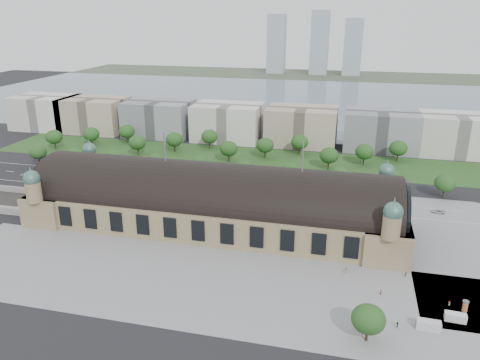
% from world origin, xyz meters
% --- Properties ---
extents(ground, '(900.00, 900.00, 0.00)m').
position_xyz_m(ground, '(0.00, 0.00, 0.00)').
color(ground, black).
rests_on(ground, ground).
extents(station, '(150.00, 48.40, 44.30)m').
position_xyz_m(station, '(0.00, 0.00, 10.28)').
color(station, '#908059').
rests_on(station, ground).
extents(plaza_south, '(190.00, 48.00, 0.12)m').
position_xyz_m(plaza_south, '(10.00, -44.00, 0.00)').
color(plaza_south, gray).
rests_on(plaza_south, ground).
extents(road_slab, '(260.00, 26.00, 0.10)m').
position_xyz_m(road_slab, '(-20.00, 38.00, 0.00)').
color(road_slab, black).
rests_on(road_slab, ground).
extents(grass_belt, '(300.00, 45.00, 0.10)m').
position_xyz_m(grass_belt, '(-15.00, 93.00, 0.00)').
color(grass_belt, '#295020').
rests_on(grass_belt, ground).
extents(petrol_station, '(14.00, 13.00, 5.05)m').
position_xyz_m(petrol_station, '(-53.91, 65.28, 2.95)').
color(petrol_station, '#E55F0D').
rests_on(petrol_station, ground).
extents(lake, '(700.00, 320.00, 0.08)m').
position_xyz_m(lake, '(0.00, 298.00, 0.00)').
color(lake, slate).
rests_on(lake, ground).
extents(far_shore, '(700.00, 120.00, 0.14)m').
position_xyz_m(far_shore, '(0.00, 498.00, 0.00)').
color(far_shore, '#44513D').
rests_on(far_shore, ground).
extents(far_tower_left, '(24.00, 24.00, 80.00)m').
position_xyz_m(far_tower_left, '(-60.00, 508.00, 40.00)').
color(far_tower_left, '#9EA8B2').
rests_on(far_tower_left, ground).
extents(far_tower_mid, '(24.00, 24.00, 85.00)m').
position_xyz_m(far_tower_mid, '(0.00, 508.00, 42.50)').
color(far_tower_mid, '#9EA8B2').
rests_on(far_tower_mid, ground).
extents(far_tower_right, '(24.00, 24.00, 75.00)m').
position_xyz_m(far_tower_right, '(45.00, 508.00, 37.50)').
color(far_tower_right, '#9EA8B2').
rests_on(far_tower_right, ground).
extents(office_0, '(45.00, 32.00, 24.00)m').
position_xyz_m(office_0, '(-170.00, 133.00, 12.00)').
color(office_0, silver).
rests_on(office_0, ground).
extents(office_1, '(45.00, 32.00, 24.00)m').
position_xyz_m(office_1, '(-130.00, 133.00, 12.00)').
color(office_1, '#B4A48D').
rests_on(office_1, ground).
extents(office_2, '(45.00, 32.00, 24.00)m').
position_xyz_m(office_2, '(-80.00, 133.00, 12.00)').
color(office_2, gray).
rests_on(office_2, ground).
extents(office_3, '(45.00, 32.00, 24.00)m').
position_xyz_m(office_3, '(-30.00, 133.00, 12.00)').
color(office_3, silver).
rests_on(office_3, ground).
extents(office_4, '(45.00, 32.00, 24.00)m').
position_xyz_m(office_4, '(20.00, 133.00, 12.00)').
color(office_4, '#B4A48D').
rests_on(office_4, ground).
extents(office_5, '(45.00, 32.00, 24.00)m').
position_xyz_m(office_5, '(70.00, 133.00, 12.00)').
color(office_5, gray).
rests_on(office_5, ground).
extents(office_6, '(45.00, 32.00, 24.00)m').
position_xyz_m(office_6, '(115.00, 133.00, 12.00)').
color(office_6, silver).
rests_on(office_6, ground).
extents(tree_row_0, '(9.60, 9.60, 11.52)m').
position_xyz_m(tree_row_0, '(-120.00, 53.00, 7.43)').
color(tree_row_0, '#2D2116').
rests_on(tree_row_0, ground).
extents(tree_row_1, '(9.60, 9.60, 11.52)m').
position_xyz_m(tree_row_1, '(-96.00, 53.00, 7.43)').
color(tree_row_1, '#2D2116').
rests_on(tree_row_1, ground).
extents(tree_row_2, '(9.60, 9.60, 11.52)m').
position_xyz_m(tree_row_2, '(-72.00, 53.00, 7.43)').
color(tree_row_2, '#2D2116').
rests_on(tree_row_2, ground).
extents(tree_row_3, '(9.60, 9.60, 11.52)m').
position_xyz_m(tree_row_3, '(-48.00, 53.00, 7.43)').
color(tree_row_3, '#2D2116').
rests_on(tree_row_3, ground).
extents(tree_row_4, '(9.60, 9.60, 11.52)m').
position_xyz_m(tree_row_4, '(-24.00, 53.00, 7.43)').
color(tree_row_4, '#2D2116').
rests_on(tree_row_4, ground).
extents(tree_row_5, '(9.60, 9.60, 11.52)m').
position_xyz_m(tree_row_5, '(0.00, 53.00, 7.43)').
color(tree_row_5, '#2D2116').
rests_on(tree_row_5, ground).
extents(tree_row_6, '(9.60, 9.60, 11.52)m').
position_xyz_m(tree_row_6, '(24.00, 53.00, 7.43)').
color(tree_row_6, '#2D2116').
rests_on(tree_row_6, ground).
extents(tree_row_7, '(9.60, 9.60, 11.52)m').
position_xyz_m(tree_row_7, '(48.00, 53.00, 7.43)').
color(tree_row_7, '#2D2116').
rests_on(tree_row_7, ground).
extents(tree_row_8, '(9.60, 9.60, 11.52)m').
position_xyz_m(tree_row_8, '(72.00, 53.00, 7.43)').
color(tree_row_8, '#2D2116').
rests_on(tree_row_8, ground).
extents(tree_row_9, '(9.60, 9.60, 11.52)m').
position_xyz_m(tree_row_9, '(96.00, 53.00, 7.43)').
color(tree_row_9, '#2D2116').
rests_on(tree_row_9, ground).
extents(tree_belt_0, '(10.40, 10.40, 12.48)m').
position_xyz_m(tree_belt_0, '(-130.00, 83.00, 8.05)').
color(tree_belt_0, '#2D2116').
rests_on(tree_belt_0, ground).
extents(tree_belt_1, '(10.40, 10.40, 12.48)m').
position_xyz_m(tree_belt_1, '(-111.00, 95.00, 8.05)').
color(tree_belt_1, '#2D2116').
rests_on(tree_belt_1, ground).
extents(tree_belt_2, '(10.40, 10.40, 12.48)m').
position_xyz_m(tree_belt_2, '(-92.00, 107.00, 8.05)').
color(tree_belt_2, '#2D2116').
rests_on(tree_belt_2, ground).
extents(tree_belt_3, '(10.40, 10.40, 12.48)m').
position_xyz_m(tree_belt_3, '(-73.00, 83.00, 8.05)').
color(tree_belt_3, '#2D2116').
rests_on(tree_belt_3, ground).
extents(tree_belt_4, '(10.40, 10.40, 12.48)m').
position_xyz_m(tree_belt_4, '(-54.00, 95.00, 8.05)').
color(tree_belt_4, '#2D2116').
rests_on(tree_belt_4, ground).
extents(tree_belt_5, '(10.40, 10.40, 12.48)m').
position_xyz_m(tree_belt_5, '(-35.00, 107.00, 8.05)').
color(tree_belt_5, '#2D2116').
rests_on(tree_belt_5, ground).
extents(tree_belt_6, '(10.40, 10.40, 12.48)m').
position_xyz_m(tree_belt_6, '(-16.00, 83.00, 8.05)').
color(tree_belt_6, '#2D2116').
rests_on(tree_belt_6, ground).
extents(tree_belt_7, '(10.40, 10.40, 12.48)m').
position_xyz_m(tree_belt_7, '(3.00, 95.00, 8.05)').
color(tree_belt_7, '#2D2116').
rests_on(tree_belt_7, ground).
extents(tree_belt_8, '(10.40, 10.40, 12.48)m').
position_xyz_m(tree_belt_8, '(22.00, 107.00, 8.05)').
color(tree_belt_8, '#2D2116').
rests_on(tree_belt_8, ground).
extents(tree_belt_9, '(10.40, 10.40, 12.48)m').
position_xyz_m(tree_belt_9, '(41.00, 83.00, 8.05)').
color(tree_belt_9, '#2D2116').
rests_on(tree_belt_9, ground).
extents(tree_belt_10, '(10.40, 10.40, 12.48)m').
position_xyz_m(tree_belt_10, '(60.00, 95.00, 8.05)').
color(tree_belt_10, '#2D2116').
rests_on(tree_belt_10, ground).
extents(tree_belt_11, '(10.40, 10.40, 12.48)m').
position_xyz_m(tree_belt_11, '(79.00, 107.00, 8.05)').
color(tree_belt_11, '#2D2116').
rests_on(tree_belt_11, ground).
extents(tree_plaza_s, '(9.00, 9.00, 10.64)m').
position_xyz_m(tree_plaza_s, '(60.00, -60.00, 6.80)').
color(tree_plaza_s, '#2D2116').
rests_on(tree_plaza_s, ground).
extents(traffic_car_0, '(4.20, 1.85, 1.41)m').
position_xyz_m(traffic_car_0, '(-115.50, 33.32, 0.70)').
color(traffic_car_0, silver).
rests_on(traffic_car_0, ground).
extents(traffic_car_1, '(4.93, 2.05, 1.58)m').
position_xyz_m(traffic_car_1, '(-68.63, 45.09, 0.79)').
color(traffic_car_1, '#9B9FA3').
rests_on(traffic_car_1, ground).
extents(traffic_car_2, '(5.82, 3.22, 1.54)m').
position_xyz_m(traffic_car_2, '(-56.35, 35.22, 0.77)').
color(traffic_car_2, black).
rests_on(traffic_car_2, ground).
extents(traffic_car_3, '(4.56, 2.00, 1.30)m').
position_xyz_m(traffic_car_3, '(-18.31, 41.20, 0.65)').
color(traffic_car_3, maroon).
rests_on(traffic_car_3, ground).
extents(traffic_car_4, '(4.80, 2.46, 1.56)m').
position_xyz_m(traffic_car_4, '(21.27, 29.64, 0.78)').
color(traffic_car_4, '#182244').
rests_on(traffic_car_4, ground).
extents(traffic_car_5, '(4.62, 1.70, 1.51)m').
position_xyz_m(traffic_car_5, '(34.02, 39.83, 0.76)').
color(traffic_car_5, slate).
rests_on(traffic_car_5, ground).
extents(traffic_car_6, '(5.48, 2.79, 1.48)m').
position_xyz_m(traffic_car_6, '(91.21, 33.67, 0.74)').
color(traffic_car_6, '#BDBDBF').
rests_on(traffic_car_6, ground).
extents(parked_car_0, '(5.07, 3.99, 1.61)m').
position_xyz_m(parked_car_0, '(-60.17, 24.97, 0.81)').
color(parked_car_0, black).
rests_on(parked_car_0, ground).
extents(parked_car_1, '(5.74, 5.15, 1.48)m').
position_xyz_m(parked_car_1, '(-52.47, 25.00, 0.74)').
color(parked_car_1, maroon).
rests_on(parked_car_1, ground).
extents(parked_car_2, '(5.95, 4.28, 1.60)m').
position_xyz_m(parked_car_2, '(-49.61, 21.00, 0.80)').
color(parked_car_2, '#16173F').
rests_on(parked_car_2, ground).
extents(parked_car_3, '(4.61, 3.53, 1.46)m').
position_xyz_m(parked_car_3, '(-37.02, 22.95, 0.73)').
color(parked_car_3, slate).
rests_on(parked_car_3, ground).
extents(parked_car_4, '(4.58, 3.46, 1.45)m').
position_xyz_m(parked_car_4, '(-46.94, 25.00, 0.72)').
color(parked_car_4, silver).
rests_on(parked_car_4, ground).
extents(parked_car_5, '(6.10, 4.96, 1.54)m').
position_xyz_m(parked_car_5, '(-41.03, 24.75, 0.77)').
color(parked_car_5, '#919399').
rests_on(parked_car_5, ground).
extents(parked_car_6, '(5.26, 4.14, 1.43)m').
position_xyz_m(parked_car_6, '(-43.67, 21.00, 0.71)').
color(parked_car_6, black).
rests_on(parked_car_6, ground).
extents(bus_west, '(13.48, 3.97, 3.70)m').
position_xyz_m(bus_west, '(-19.25, 27.00, 1.85)').
color(bus_west, red).
rests_on(bus_west, ground).
extents(bus_mid, '(11.93, 3.77, 3.27)m').
position_xyz_m(bus_mid, '(-2.73, 32.00, 1.63)').
color(bus_mid, silver).
rests_on(bus_mid, ground).
extents(bus_east, '(12.13, 3.78, 3.32)m').
position_xyz_m(bus_east, '(28.83, 27.29, 1.66)').
color(bus_east, '#B9B7AC').
rests_on(bus_east, ground).
extents(van_east, '(5.88, 2.62, 2.50)m').
position_xyz_m(van_east, '(84.14, -45.43, 1.19)').
color(van_east, silver).
rests_on(van_east, ground).
extents(van_south, '(6.51, 2.79, 2.79)m').
position_xyz_m(van_south, '(76.20, -51.23, 1.33)').
color(van_south, '#BBBBBE').
rests_on(van_south, ground).
extents(advertising_column, '(1.83, 1.83, 3.46)m').
position_xyz_m(advertising_column, '(87.95, -39.84, 1.80)').
color(advertising_column, '#C74F31').
rests_on(advertising_column, ground).
extents(pedestrian_0, '(0.99, 0.67, 1.87)m').
position_xyz_m(pedestrian_0, '(53.67, -26.62, 0.94)').
color(pedestrian_0, gray).
rests_on(pedestrian_0, ground).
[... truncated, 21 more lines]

